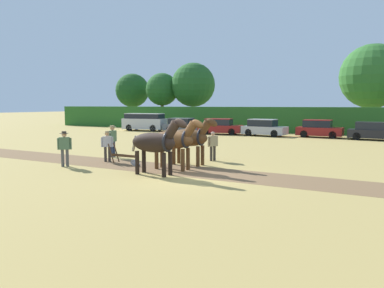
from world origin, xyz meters
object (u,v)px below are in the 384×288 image
tree_left (162,90)px  plow (127,158)px  farmer_at_plow (107,144)px  parked_car_right (373,131)px  tree_far_left (132,91)px  draft_horse_lead_left (156,143)px  farmer_onlooker_right (113,138)px  farmer_beside_team (213,144)px  draft_horse_trail_left (190,138)px  parked_car_center (264,128)px  tree_center_left (193,85)px  tree_center (373,76)px  parked_car_center_right (319,129)px  parked_van (145,122)px  parked_car_left (182,125)px  farmer_onlooker_left (65,146)px  parked_car_center_left (220,127)px  draft_horse_lead_right (174,140)px

tree_left → plow: size_ratio=4.12×
farmer_at_plow → parked_car_right: farmer_at_plow is taller
tree_far_left → draft_horse_lead_left: bearing=-51.8°
farmer_onlooker_right → parked_car_right: bearing=52.2°
farmer_at_plow → farmer_beside_team: (4.73, 2.81, -0.03)m
draft_horse_trail_left → parked_car_center: size_ratio=0.66×
tree_center_left → plow: size_ratio=4.83×
tree_center → farmer_at_plow: bearing=-109.4°
parked_car_center → parked_car_center_right: size_ratio=1.05×
draft_horse_lead_left → parked_van: (-16.06, 21.99, -0.35)m
tree_left → farmer_beside_team: bearing=-53.0°
plow → draft_horse_trail_left: bearing=28.7°
tree_center → parked_car_left: size_ratio=2.29×
parked_car_left → parked_car_center_right: size_ratio=1.05×
farmer_beside_team → farmer_onlooker_left: farmer_onlooker_left is taller
tree_left → plow: tree_left is taller
parked_van → parked_car_center_left: bearing=-11.4°
farmer_beside_team → parked_car_center_right: bearing=113.2°
draft_horse_lead_right → farmer_at_plow: draft_horse_lead_right is taller
parked_car_left → parked_car_right: 18.68m
draft_horse_lead_left → farmer_onlooker_left: draft_horse_lead_left is taller
parked_car_left → parked_car_center_right: 14.25m
farmer_at_plow → farmer_onlooker_left: bearing=-58.8°
draft_horse_trail_left → farmer_beside_team: 1.87m
parked_van → parked_car_left: parked_van is taller
farmer_at_plow → parked_car_center: bearing=133.2°
tree_left → parked_car_right: bearing=-20.0°
draft_horse_lead_left → parked_car_left: bearing=117.7°
parked_car_center → farmer_onlooker_right: bearing=-96.1°
tree_far_left → plow: tree_far_left is taller
tree_center → draft_horse_lead_right: bearing=-101.9°
parked_car_center_left → parked_car_right: 13.82m
draft_horse_lead_right → parked_car_center_left: 20.92m
tree_center → plow: size_ratio=5.36×
farmer_onlooker_right → parked_car_center: bearing=76.3°
tree_left → tree_center_left: bearing=13.4°
draft_horse_trail_left → farmer_onlooker_right: bearing=176.5°
farmer_onlooker_right → parked_car_left: farmer_onlooker_right is taller
parked_car_center_right → draft_horse_lead_left: bearing=-97.0°
tree_center → farmer_onlooker_right: (-11.80, -29.70, -4.98)m
parked_car_center → parked_car_center_right: 4.94m
draft_horse_trail_left → farmer_beside_team: (0.41, 1.76, -0.46)m
farmer_onlooker_right → tree_far_left: bearing=121.6°
tree_center → farmer_beside_team: size_ratio=6.19×
parked_van → draft_horse_lead_right: bearing=-59.6°
draft_horse_lead_left → parked_car_left: (-11.29, 22.31, -0.65)m
draft_horse_trail_left → farmer_beside_team: bearing=77.8°
tree_far_left → farmer_onlooker_left: 38.98m
tree_left → farmer_at_plow: (15.54, -29.73, -4.15)m
draft_horse_lead_left → parked_car_center_left: draft_horse_lead_left is taller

